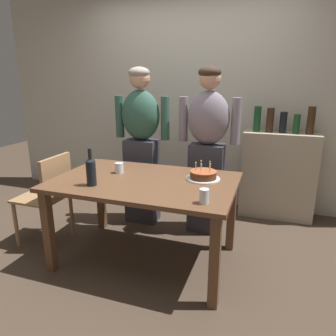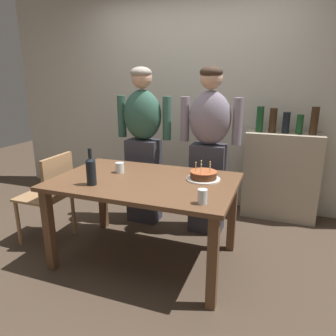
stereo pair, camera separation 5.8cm
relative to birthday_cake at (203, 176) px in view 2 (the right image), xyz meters
name	(u,v)px [view 2 (the right image)]	position (x,y,z in m)	size (l,w,h in m)	color
ground_plane	(146,258)	(-0.46, -0.17, -0.77)	(10.00, 10.00, 0.00)	#47382B
back_wall	(196,99)	(-0.46, 1.38, 0.53)	(5.20, 0.10, 2.60)	beige
dining_table	(145,190)	(-0.46, -0.17, -0.13)	(1.50, 0.96, 0.74)	brown
birthday_cake	(203,176)	(0.00, 0.00, 0.00)	(0.28, 0.28, 0.15)	white
water_glass_near	(120,168)	(-0.75, -0.06, 0.01)	(0.08, 0.08, 0.09)	silver
water_glass_far	(202,197)	(0.12, -0.50, 0.02)	(0.07, 0.07, 0.10)	silver
wine_bottle	(91,170)	(-0.79, -0.43, 0.08)	(0.08, 0.08, 0.29)	black
person_man_bearded	(143,144)	(-0.80, 0.56, 0.10)	(0.61, 0.27, 1.66)	#33333D
person_woman_cardigan	(209,149)	(-0.09, 0.56, 0.10)	(0.61, 0.27, 1.66)	#33333D
dining_chair	(51,192)	(-1.42, -0.19, -0.26)	(0.42, 0.42, 0.87)	#A37A51
shelf_cabinet	(281,175)	(0.61, 1.16, -0.27)	(0.80, 0.30, 1.27)	tan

